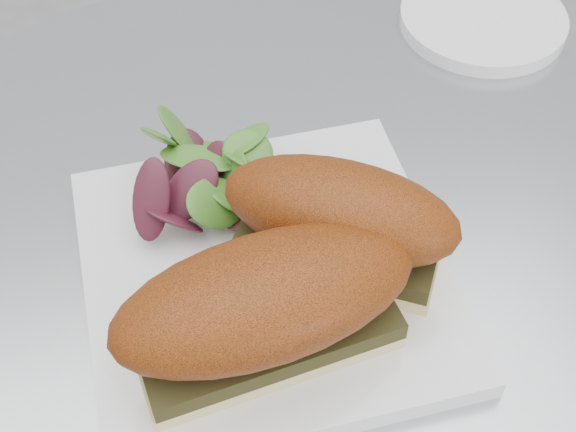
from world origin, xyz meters
The scene contains 6 objects.
table centered at (0.00, 0.00, 0.49)m, with size 0.70×0.70×0.73m.
plate centered at (-0.01, -0.01, 0.74)m, with size 0.24×0.24×0.02m, color silver.
sandwich_left centered at (-0.02, -0.07, 0.79)m, with size 0.19×0.10×0.08m.
sandwich_right centered at (0.04, -0.02, 0.79)m, with size 0.16×0.14×0.08m.
salad centered at (-0.02, 0.06, 0.77)m, with size 0.11×0.11×0.05m, color #45832B, non-canonical shape.
saucer centered at (0.25, 0.22, 0.74)m, with size 0.15×0.15×0.01m, color silver.
Camera 1 is at (-0.07, -0.32, 1.17)m, focal length 50.00 mm.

